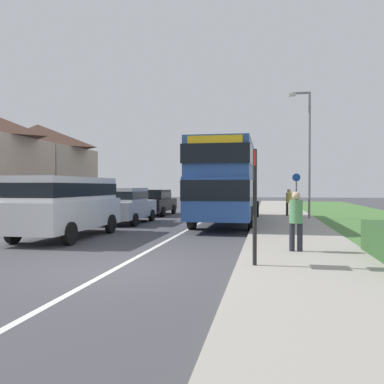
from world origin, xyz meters
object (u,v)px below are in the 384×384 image
parked_car_silver (126,204)px  bus_stop_sign (255,199)px  double_decker_bus (228,179)px  street_lamp_mid (307,146)px  pedestrian_walking_away (289,201)px  parked_car_black (155,201)px  pedestrian_at_stop (296,218)px  cycle_route_sign (296,193)px  parked_van_white (67,202)px

parked_car_silver → bus_stop_sign: 11.95m
double_decker_bus → street_lamp_mid: (3.94, 2.68, 1.80)m
pedestrian_walking_away → parked_car_silver: bearing=-147.3°
parked_car_black → pedestrian_at_stop: 15.77m
street_lamp_mid → pedestrian_walking_away: bearing=117.8°
double_decker_bus → cycle_route_sign: 4.97m
parked_van_white → bus_stop_sign: size_ratio=2.05×
double_decker_bus → pedestrian_at_stop: size_ratio=6.17×
pedestrian_at_stop → bus_stop_sign: bus_stop_sign is taller
pedestrian_at_stop → pedestrian_walking_away: 13.08m
parked_car_silver → pedestrian_at_stop: (7.47, -7.95, 0.03)m
parked_car_silver → pedestrian_at_stop: size_ratio=2.68×
parked_car_silver → cycle_route_sign: (8.31, 4.33, 0.48)m
double_decker_bus → cycle_route_sign: size_ratio=4.09×
pedestrian_at_stop → pedestrian_walking_away: bearing=87.9°
pedestrian_walking_away → bus_stop_sign: (-1.49, -15.15, 0.56)m
parked_car_black → bus_stop_sign: (6.69, -15.85, 0.66)m
parked_car_silver → parked_car_black: (-0.22, 5.81, -0.06)m
cycle_route_sign → street_lamp_mid: street_lamp_mid is taller
pedestrian_at_stop → cycle_route_sign: (0.84, 12.28, 0.45)m
parked_car_silver → parked_car_black: size_ratio=0.99×
parked_car_silver → cycle_route_sign: size_ratio=1.77×
parked_car_black → street_lamp_mid: size_ratio=0.67×
bus_stop_sign → street_lamp_mid: (2.34, 13.53, 2.40)m
parked_car_black → cycle_route_sign: size_ratio=1.80×
parked_van_white → pedestrian_walking_away: parked_van_white is taller
double_decker_bus → street_lamp_mid: bearing=34.2°
pedestrian_walking_away → cycle_route_sign: (0.35, -0.78, 0.45)m
pedestrian_at_stop → street_lamp_mid: bearing=83.3°
street_lamp_mid → parked_car_black: bearing=165.6°
street_lamp_mid → bus_stop_sign: bearing=-99.8°
parked_van_white → pedestrian_walking_away: (8.13, 10.76, -0.30)m
pedestrian_walking_away → bus_stop_sign: bus_stop_sign is taller
bus_stop_sign → pedestrian_walking_away: bearing=84.4°
parked_car_black → pedestrian_at_stop: size_ratio=2.71×
parked_car_silver → double_decker_bus: bearing=9.6°
parked_car_black → pedestrian_at_stop: pedestrian_at_stop is taller
street_lamp_mid → double_decker_bus: bearing=-145.8°
pedestrian_walking_away → pedestrian_at_stop: bearing=-92.1°
double_decker_bus → bus_stop_sign: double_decker_bus is taller
parked_car_silver → bus_stop_sign: size_ratio=1.72×
parked_car_black → street_lamp_mid: street_lamp_mid is taller
double_decker_bus → bus_stop_sign: bearing=-81.6°
pedestrian_at_stop → cycle_route_sign: cycle_route_sign is taller
parked_van_white → street_lamp_mid: (8.98, 9.14, 2.67)m
parked_van_white → street_lamp_mid: street_lamp_mid is taller
bus_stop_sign → street_lamp_mid: 13.94m
parked_car_black → pedestrian_walking_away: 8.21m
parked_van_white → parked_car_silver: bearing=88.3°
parked_van_white → parked_car_black: bearing=90.3°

